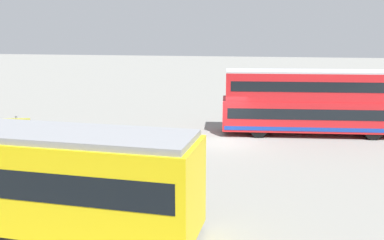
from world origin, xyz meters
name	(u,v)px	position (x,y,z in m)	size (l,w,h in m)	color
ground_plane	(224,142)	(0.00, 0.00, 0.00)	(160.00, 160.00, 0.00)	gray
double_decker_bus	(317,102)	(-5.41, -2.78, 2.03)	(11.69, 3.54, 3.98)	red
pedestrian_near_railing	(158,146)	(2.67, 4.93, 1.00)	(0.38, 0.38, 1.73)	#33384C
pedestrian_railing	(116,159)	(4.24, 6.48, 0.74)	(7.60, 0.49, 1.08)	gray
info_sign	(17,132)	(8.94, 6.53, 1.78)	(1.23, 0.35, 2.54)	slate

